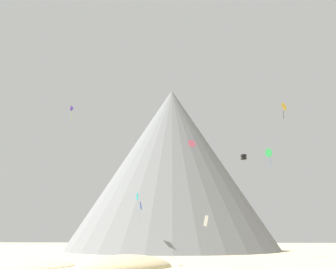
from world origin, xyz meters
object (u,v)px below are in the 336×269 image
(rock_massif, at_px, (172,169))
(kite_blue_low, at_px, (140,206))
(kite_white_low, at_px, (206,221))
(kite_black_mid, at_px, (244,157))
(kite_green_mid, at_px, (269,153))
(bush_near_right, at_px, (104,264))
(kite_teal_low, at_px, (137,197))
(bush_low_patch, at_px, (156,265))
(kite_gold_high, at_px, (284,107))
(kite_rainbow_mid, at_px, (192,144))
(kite_indigo_high, at_px, (72,110))

(rock_massif, height_order, kite_blue_low, rock_massif)
(kite_blue_low, height_order, kite_white_low, kite_blue_low)
(kite_black_mid, xyz_separation_m, kite_green_mid, (6.72, 5.93, 2.08))
(bush_near_right, bearing_deg, kite_teal_low, 91.05)
(bush_low_patch, distance_m, kite_gold_high, 48.39)
(bush_low_patch, height_order, kite_black_mid, kite_black_mid)
(kite_black_mid, relative_size, kite_blue_low, 0.92)
(kite_green_mid, bearing_deg, kite_blue_low, 103.63)
(kite_white_low, bearing_deg, bush_near_right, 16.69)
(rock_massif, distance_m, kite_gold_high, 45.81)
(kite_rainbow_mid, xyz_separation_m, kite_gold_high, (20.48, -1.22, 7.71))
(bush_near_right, distance_m, kite_indigo_high, 43.31)
(bush_near_right, relative_size, kite_blue_low, 1.11)
(kite_black_mid, height_order, kite_rainbow_mid, kite_rainbow_mid)
(kite_green_mid, xyz_separation_m, kite_rainbow_mid, (-18.33, -8.31, 0.65))
(bush_low_patch, distance_m, kite_indigo_high, 46.94)
(rock_massif, relative_size, kite_blue_low, 60.73)
(rock_massif, bearing_deg, kite_black_mid, -60.39)
(bush_near_right, height_order, kite_blue_low, kite_blue_low)
(kite_blue_low, relative_size, kite_rainbow_mid, 0.68)
(rock_massif, distance_m, kite_black_mid, 37.37)
(bush_near_right, height_order, kite_green_mid, kite_green_mid)
(bush_low_patch, bearing_deg, bush_near_right, 174.16)
(rock_massif, height_order, kite_gold_high, rock_massif)
(kite_indigo_high, bearing_deg, kite_white_low, -74.14)
(kite_black_mid, bearing_deg, kite_indigo_high, 169.97)
(kite_gold_high, bearing_deg, kite_blue_low, -5.66)
(rock_massif, bearing_deg, bush_near_right, -94.98)
(kite_white_low, xyz_separation_m, kite_gold_high, (17.98, 25.26, 25.43))
(bush_low_patch, height_order, kite_green_mid, kite_green_mid)
(kite_teal_low, relative_size, kite_gold_high, 0.46)
(bush_low_patch, relative_size, kite_black_mid, 1.80)
(kite_rainbow_mid, distance_m, kite_white_low, 31.97)
(kite_black_mid, height_order, kite_indigo_high, kite_indigo_high)
(bush_low_patch, height_order, kite_gold_high, kite_gold_high)
(kite_gold_high, bearing_deg, kite_rainbow_mid, -47.69)
(kite_teal_low, distance_m, kite_white_low, 35.30)
(kite_black_mid, distance_m, kite_indigo_high, 40.61)
(kite_blue_low, bearing_deg, bush_low_patch, 35.77)
(kite_white_low, bearing_deg, rock_massif, -67.78)
(bush_near_right, distance_m, kite_black_mid, 43.47)
(kite_black_mid, relative_size, kite_indigo_high, 0.36)
(bush_low_patch, distance_m, kite_rainbow_mid, 37.07)
(bush_near_right, distance_m, kite_teal_low, 34.33)
(kite_teal_low, height_order, kite_gold_high, kite_gold_high)
(bush_low_patch, bearing_deg, kite_blue_low, 124.98)
(kite_indigo_high, relative_size, kite_white_low, 2.20)
(kite_rainbow_mid, distance_m, kite_gold_high, 21.92)
(kite_green_mid, xyz_separation_m, kite_blue_low, (-25.99, -32.01, -14.66))
(bush_low_patch, xyz_separation_m, kite_blue_low, (-3.05, 4.36, 8.47))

